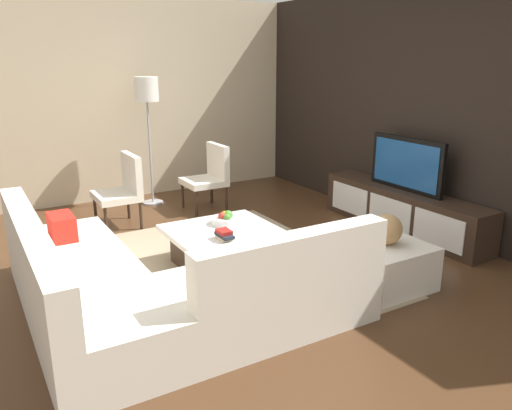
{
  "coord_description": "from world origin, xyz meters",
  "views": [
    {
      "loc": [
        3.99,
        -1.98,
        1.99
      ],
      "look_at": [
        -0.15,
        0.48,
        0.57
      ],
      "focal_mm": 35.38,
      "sensor_mm": 36.0,
      "label": 1
    }
  ],
  "objects_px": {
    "sectional_couch": "(151,287)",
    "floor_lamp": "(147,98)",
    "coffee_table": "(225,248)",
    "fruit_bowl": "(226,219)",
    "book_stack": "(224,235)",
    "accent_chair_far": "(210,173)",
    "ottoman": "(384,265)",
    "media_console": "(402,210)",
    "accent_chair_near": "(123,186)",
    "decorative_ball": "(387,229)",
    "television": "(406,164)"
  },
  "relations": [
    {
      "from": "decorative_ball",
      "to": "book_stack",
      "type": "relative_size",
      "value": 1.24
    },
    {
      "from": "accent_chair_near",
      "to": "accent_chair_far",
      "type": "distance_m",
      "value": 1.21
    },
    {
      "from": "floor_lamp",
      "to": "television",
      "type": "bearing_deg",
      "value": 39.28
    },
    {
      "from": "sectional_couch",
      "to": "coffee_table",
      "type": "distance_m",
      "value": 1.16
    },
    {
      "from": "television",
      "to": "ottoman",
      "type": "xyz_separation_m",
      "value": [
        0.99,
        -1.26,
        -0.61
      ]
    },
    {
      "from": "ottoman",
      "to": "fruit_bowl",
      "type": "bearing_deg",
      "value": -143.54
    },
    {
      "from": "floor_lamp",
      "to": "accent_chair_far",
      "type": "distance_m",
      "value": 1.31
    },
    {
      "from": "fruit_bowl",
      "to": "book_stack",
      "type": "height_order",
      "value": "fruit_bowl"
    },
    {
      "from": "floor_lamp",
      "to": "ottoman",
      "type": "xyz_separation_m",
      "value": [
        3.61,
        0.88,
        -1.26
      ]
    },
    {
      "from": "television",
      "to": "book_stack",
      "type": "height_order",
      "value": "television"
    },
    {
      "from": "fruit_bowl",
      "to": "accent_chair_far",
      "type": "height_order",
      "value": "accent_chair_far"
    },
    {
      "from": "accent_chair_far",
      "to": "book_stack",
      "type": "xyz_separation_m",
      "value": [
        2.11,
        -0.88,
        -0.06
      ]
    },
    {
      "from": "television",
      "to": "accent_chair_far",
      "type": "distance_m",
      "value": 2.54
    },
    {
      "from": "floor_lamp",
      "to": "media_console",
      "type": "bearing_deg",
      "value": 39.27
    },
    {
      "from": "coffee_table",
      "to": "decorative_ball",
      "type": "bearing_deg",
      "value": 43.61
    },
    {
      "from": "coffee_table",
      "to": "decorative_ball",
      "type": "distance_m",
      "value": 1.54
    },
    {
      "from": "book_stack",
      "to": "accent_chair_near",
      "type": "bearing_deg",
      "value": -170.55
    },
    {
      "from": "sectional_couch",
      "to": "coffee_table",
      "type": "xyz_separation_m",
      "value": [
        -0.63,
        0.97,
        -0.08
      ]
    },
    {
      "from": "accent_chair_near",
      "to": "fruit_bowl",
      "type": "height_order",
      "value": "accent_chair_near"
    },
    {
      "from": "floor_lamp",
      "to": "accent_chair_far",
      "type": "xyz_separation_m",
      "value": [
        0.63,
        0.6,
        -0.98
      ]
    },
    {
      "from": "sectional_couch",
      "to": "ottoman",
      "type": "height_order",
      "value": "sectional_couch"
    },
    {
      "from": "floor_lamp",
      "to": "sectional_couch",
      "type": "bearing_deg",
      "value": -19.63
    },
    {
      "from": "television",
      "to": "coffee_table",
      "type": "bearing_deg",
      "value": -92.49
    },
    {
      "from": "fruit_bowl",
      "to": "accent_chair_far",
      "type": "relative_size",
      "value": 0.32
    },
    {
      "from": "ottoman",
      "to": "media_console",
      "type": "bearing_deg",
      "value": 128.17
    },
    {
      "from": "media_console",
      "to": "ottoman",
      "type": "xyz_separation_m",
      "value": [
        0.99,
        -1.26,
        -0.05
      ]
    },
    {
      "from": "ottoman",
      "to": "sectional_couch",
      "type": "bearing_deg",
      "value": -102.93
    },
    {
      "from": "media_console",
      "to": "sectional_couch",
      "type": "xyz_separation_m",
      "value": [
        0.53,
        -3.26,
        0.04
      ]
    },
    {
      "from": "floor_lamp",
      "to": "book_stack",
      "type": "distance_m",
      "value": 2.94
    },
    {
      "from": "ottoman",
      "to": "accent_chair_far",
      "type": "relative_size",
      "value": 0.8
    },
    {
      "from": "accent_chair_far",
      "to": "media_console",
      "type": "bearing_deg",
      "value": 42.85
    },
    {
      "from": "television",
      "to": "floor_lamp",
      "type": "bearing_deg",
      "value": -140.72
    },
    {
      "from": "ottoman",
      "to": "accent_chair_far",
      "type": "xyz_separation_m",
      "value": [
        -2.98,
        -0.28,
        0.29
      ]
    },
    {
      "from": "accent_chair_far",
      "to": "book_stack",
      "type": "relative_size",
      "value": 3.99
    },
    {
      "from": "decorative_ball",
      "to": "coffee_table",
      "type": "bearing_deg",
      "value": -136.39
    },
    {
      "from": "sectional_couch",
      "to": "ottoman",
      "type": "xyz_separation_m",
      "value": [
        0.46,
        2.0,
        -0.09
      ]
    },
    {
      "from": "decorative_ball",
      "to": "book_stack",
      "type": "height_order",
      "value": "decorative_ball"
    },
    {
      "from": "floor_lamp",
      "to": "book_stack",
      "type": "xyz_separation_m",
      "value": [
        2.74,
        -0.28,
        -1.04
      ]
    },
    {
      "from": "ottoman",
      "to": "book_stack",
      "type": "distance_m",
      "value": 1.46
    },
    {
      "from": "accent_chair_near",
      "to": "fruit_bowl",
      "type": "xyz_separation_m",
      "value": [
        1.6,
        0.55,
        -0.06
      ]
    },
    {
      "from": "ottoman",
      "to": "decorative_ball",
      "type": "height_order",
      "value": "decorative_ball"
    },
    {
      "from": "accent_chair_near",
      "to": "floor_lamp",
      "type": "height_order",
      "value": "floor_lamp"
    },
    {
      "from": "accent_chair_near",
      "to": "decorative_ball",
      "type": "bearing_deg",
      "value": 27.64
    },
    {
      "from": "decorative_ball",
      "to": "ottoman",
      "type": "bearing_deg",
      "value": 0.0
    },
    {
      "from": "sectional_couch",
      "to": "floor_lamp",
      "type": "xyz_separation_m",
      "value": [
        -3.15,
        1.12,
        1.18
      ]
    },
    {
      "from": "fruit_bowl",
      "to": "accent_chair_far",
      "type": "xyz_separation_m",
      "value": [
        -1.71,
        0.66,
        0.06
      ]
    },
    {
      "from": "floor_lamp",
      "to": "fruit_bowl",
      "type": "relative_size",
      "value": 6.2
    },
    {
      "from": "coffee_table",
      "to": "ottoman",
      "type": "bearing_deg",
      "value": 43.61
    },
    {
      "from": "coffee_table",
      "to": "accent_chair_far",
      "type": "xyz_separation_m",
      "value": [
        -1.89,
        0.76,
        0.29
      ]
    },
    {
      "from": "ottoman",
      "to": "fruit_bowl",
      "type": "height_order",
      "value": "fruit_bowl"
    }
  ]
}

